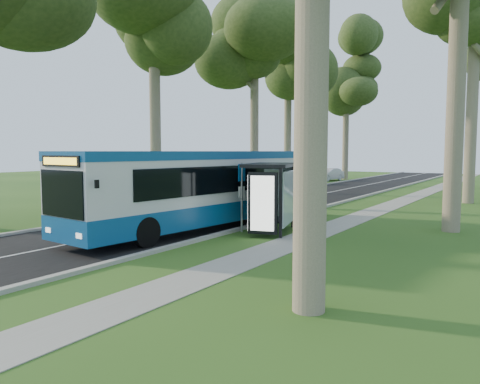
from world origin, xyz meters
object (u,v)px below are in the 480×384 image
(car_silver, at_px, (329,175))
(bus_stop_sign, at_px, (242,189))
(litter_bin, at_px, (319,205))
(bus_shelter, at_px, (269,184))
(car_white, at_px, (306,177))
(bus, at_px, (197,189))

(car_silver, bearing_deg, bus_stop_sign, -63.63)
(litter_bin, bearing_deg, bus_shelter, -85.50)
(bus_shelter, bearing_deg, car_white, 95.07)
(bus, bearing_deg, car_silver, 108.26)
(bus_stop_sign, xyz_separation_m, litter_bin, (0.62, 6.56, -1.24))
(bus_shelter, xyz_separation_m, car_silver, (-10.48, 32.79, -1.28))
(car_white, bearing_deg, car_silver, 82.63)
(bus_stop_sign, relative_size, car_silver, 0.66)
(bus, relative_size, car_white, 2.78)
(bus, distance_m, car_silver, 34.39)
(car_white, bearing_deg, bus, -82.88)
(bus_shelter, distance_m, car_white, 28.49)
(bus_stop_sign, xyz_separation_m, car_white, (-9.28, 26.76, -0.97))
(bus_shelter, xyz_separation_m, litter_bin, (-0.50, 6.30, -1.48))
(bus_stop_sign, distance_m, litter_bin, 6.71)
(bus_stop_sign, bearing_deg, litter_bin, 92.80)
(bus, relative_size, bus_shelter, 3.48)
(bus_stop_sign, bearing_deg, car_silver, 114.01)
(car_white, bearing_deg, bus_stop_sign, -78.94)
(bus, relative_size, car_silver, 2.96)
(bus_shelter, xyz_separation_m, car_white, (-10.40, 26.50, -1.21))
(car_white, distance_m, car_silver, 6.29)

